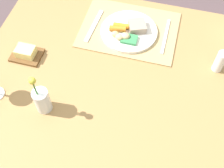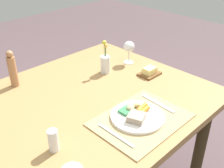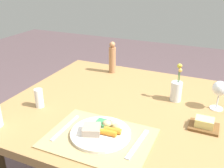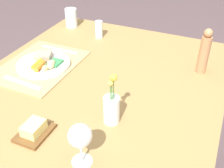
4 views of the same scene
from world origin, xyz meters
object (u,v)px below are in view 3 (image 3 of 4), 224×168
(dining_table, at_px, (123,119))
(wine_glass, at_px, (220,89))
(butter_dish, at_px, (204,124))
(salt_shaker, at_px, (39,98))
(flower_vase, at_px, (176,90))
(knife, at_px, (138,144))
(fork, at_px, (65,127))
(pepper_mill, at_px, (112,58))
(dinner_plate, at_px, (101,132))

(dining_table, relative_size, wine_glass, 7.89)
(butter_dish, relative_size, salt_shaker, 1.30)
(flower_vase, xyz_separation_m, wine_glass, (0.21, -0.01, 0.05))
(dining_table, distance_m, flower_vase, 0.33)
(dining_table, distance_m, knife, 0.36)
(salt_shaker, distance_m, wine_glass, 0.91)
(dining_table, height_order, fork, fork)
(flower_vase, distance_m, pepper_mill, 0.55)
(dinner_plate, distance_m, fork, 0.17)
(knife, bearing_deg, wine_glass, 63.03)
(dinner_plate, height_order, butter_dish, dinner_plate)
(dinner_plate, bearing_deg, pepper_mill, 110.23)
(flower_vase, xyz_separation_m, pepper_mill, (-0.49, 0.24, 0.04))
(dinner_plate, height_order, flower_vase, flower_vase)
(dining_table, bearing_deg, pepper_mill, 121.16)
(dinner_plate, distance_m, knife, 0.17)
(fork, xyz_separation_m, butter_dish, (0.57, 0.26, 0.01))
(dinner_plate, distance_m, salt_shaker, 0.42)
(dinner_plate, relative_size, salt_shaker, 2.60)
(salt_shaker, xyz_separation_m, wine_glass, (0.84, 0.35, 0.06))
(fork, xyz_separation_m, flower_vase, (0.39, 0.48, 0.06))
(knife, height_order, pepper_mill, pepper_mill)
(salt_shaker, bearing_deg, dinner_plate, -13.77)
(knife, distance_m, flower_vase, 0.47)
(knife, xyz_separation_m, butter_dish, (0.23, 0.24, 0.01))
(knife, distance_m, salt_shaker, 0.58)
(dining_table, relative_size, knife, 5.71)
(salt_shaker, relative_size, wine_glass, 0.65)
(butter_dish, height_order, wine_glass, wine_glass)
(pepper_mill, height_order, wine_glass, pepper_mill)
(flower_vase, bearing_deg, fork, -129.40)
(fork, height_order, pepper_mill, pepper_mill)
(fork, relative_size, wine_glass, 1.40)
(butter_dish, relative_size, wine_glass, 0.85)
(dinner_plate, xyz_separation_m, flower_vase, (0.23, 0.46, 0.04))
(dinner_plate, xyz_separation_m, knife, (0.17, -0.00, -0.01))
(salt_shaker, xyz_separation_m, pepper_mill, (0.14, 0.60, 0.05))
(flower_vase, height_order, pepper_mill, pepper_mill)
(flower_vase, bearing_deg, salt_shaker, -150.32)
(wine_glass, bearing_deg, flower_vase, 177.97)
(knife, xyz_separation_m, flower_vase, (0.06, 0.46, 0.06))
(wine_glass, bearing_deg, butter_dish, -100.75)
(fork, relative_size, flower_vase, 1.02)
(butter_dish, distance_m, wine_glass, 0.23)
(butter_dish, xyz_separation_m, wine_glass, (0.04, 0.21, 0.09))
(dinner_plate, relative_size, fork, 1.21)
(dining_table, bearing_deg, fork, -115.49)
(salt_shaker, relative_size, pepper_mill, 0.46)
(salt_shaker, bearing_deg, wine_glass, 22.69)
(dining_table, height_order, knife, knife)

